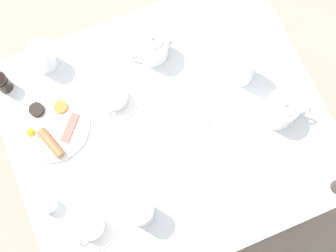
{
  "coord_description": "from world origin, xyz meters",
  "views": [
    {
      "loc": [
        -0.39,
        0.17,
        2.27
      ],
      "look_at": [
        0.0,
        0.0,
        0.77
      ],
      "focal_mm": 50.0,
      "sensor_mm": 36.0,
      "label": 1
    }
  ],
  "objects_px": {
    "napkin_folded": "(208,107)",
    "teacup_with_saucer_right": "(115,98)",
    "water_glass_tall": "(244,67)",
    "teapot_far": "(152,46)",
    "salt_grinder": "(1,81)",
    "breakfast_plate": "(50,126)",
    "fork_by_plate": "(115,158)",
    "wine_glass_spare": "(141,212)",
    "water_glass_short": "(42,56)",
    "teacup_with_saucer_left": "(91,227)",
    "teapot_near": "(281,110)",
    "creamer_jug": "(48,204)",
    "knife_by_plate": "(201,174)"
  },
  "relations": [
    {
      "from": "breakfast_plate",
      "to": "salt_grinder",
      "type": "height_order",
      "value": "salt_grinder"
    },
    {
      "from": "breakfast_plate",
      "to": "wine_glass_spare",
      "type": "height_order",
      "value": "wine_glass_spare"
    },
    {
      "from": "teapot_far",
      "to": "salt_grinder",
      "type": "relative_size",
      "value": 1.93
    },
    {
      "from": "breakfast_plate",
      "to": "teapot_far",
      "type": "height_order",
      "value": "teapot_far"
    },
    {
      "from": "breakfast_plate",
      "to": "creamer_jug",
      "type": "relative_size",
      "value": 3.35
    },
    {
      "from": "water_glass_tall",
      "to": "napkin_folded",
      "type": "relative_size",
      "value": 0.97
    },
    {
      "from": "wine_glass_spare",
      "to": "fork_by_plate",
      "type": "bearing_deg",
      "value": 3.76
    },
    {
      "from": "water_glass_short",
      "to": "creamer_jug",
      "type": "height_order",
      "value": "water_glass_short"
    },
    {
      "from": "water_glass_tall",
      "to": "water_glass_short",
      "type": "relative_size",
      "value": 1.24
    },
    {
      "from": "teapot_far",
      "to": "water_glass_short",
      "type": "height_order",
      "value": "teapot_far"
    },
    {
      "from": "napkin_folded",
      "to": "teacup_with_saucer_right",
      "type": "bearing_deg",
      "value": 62.6
    },
    {
      "from": "wine_glass_spare",
      "to": "salt_grinder",
      "type": "height_order",
      "value": "wine_glass_spare"
    },
    {
      "from": "fork_by_plate",
      "to": "salt_grinder",
      "type": "bearing_deg",
      "value": 34.3
    },
    {
      "from": "creamer_jug",
      "to": "teapot_near",
      "type": "bearing_deg",
      "value": -90.83
    },
    {
      "from": "teacup_with_saucer_left",
      "to": "knife_by_plate",
      "type": "relative_size",
      "value": 0.69
    },
    {
      "from": "creamer_jug",
      "to": "salt_grinder",
      "type": "height_order",
      "value": "salt_grinder"
    },
    {
      "from": "water_glass_short",
      "to": "wine_glass_spare",
      "type": "xyz_separation_m",
      "value": [
        -0.61,
        -0.12,
        0.0
      ]
    },
    {
      "from": "teapot_far",
      "to": "teacup_with_saucer_right",
      "type": "xyz_separation_m",
      "value": [
        -0.11,
        0.18,
        -0.03
      ]
    },
    {
      "from": "teapot_far",
      "to": "water_glass_short",
      "type": "xyz_separation_m",
      "value": [
        0.11,
        0.36,
        0.0
      ]
    },
    {
      "from": "breakfast_plate",
      "to": "fork_by_plate",
      "type": "height_order",
      "value": "breakfast_plate"
    },
    {
      "from": "breakfast_plate",
      "to": "fork_by_plate",
      "type": "relative_size",
      "value": 1.63
    },
    {
      "from": "teapot_near",
      "to": "water_glass_short",
      "type": "relative_size",
      "value": 1.62
    },
    {
      "from": "teacup_with_saucer_left",
      "to": "wine_glass_spare",
      "type": "distance_m",
      "value": 0.17
    },
    {
      "from": "wine_glass_spare",
      "to": "teapot_near",
      "type": "bearing_deg",
      "value": -76.53
    },
    {
      "from": "teapot_far",
      "to": "salt_grinder",
      "type": "xyz_separation_m",
      "value": [
        0.08,
        0.52,
        -0.0
      ]
    },
    {
      "from": "teacup_with_saucer_right",
      "to": "teacup_with_saucer_left",
      "type": "bearing_deg",
      "value": 149.04
    },
    {
      "from": "teacup_with_saucer_left",
      "to": "water_glass_tall",
      "type": "distance_m",
      "value": 0.72
    },
    {
      "from": "teapot_near",
      "to": "creamer_jug",
      "type": "xyz_separation_m",
      "value": [
        0.01,
        0.81,
        -0.03
      ]
    },
    {
      "from": "breakfast_plate",
      "to": "teapot_near",
      "type": "bearing_deg",
      "value": -109.62
    },
    {
      "from": "water_glass_tall",
      "to": "fork_by_plate",
      "type": "xyz_separation_m",
      "value": [
        -0.1,
        0.51,
        -0.07
      ]
    },
    {
      "from": "breakfast_plate",
      "to": "fork_by_plate",
      "type": "xyz_separation_m",
      "value": [
        -0.18,
        -0.16,
        -0.01
      ]
    },
    {
      "from": "breakfast_plate",
      "to": "creamer_jug",
      "type": "bearing_deg",
      "value": 160.55
    },
    {
      "from": "water_glass_tall",
      "to": "water_glass_short",
      "type": "xyz_separation_m",
      "value": [
        0.31,
        0.61,
        -0.01
      ]
    },
    {
      "from": "water_glass_tall",
      "to": "creamer_jug",
      "type": "distance_m",
      "value": 0.78
    },
    {
      "from": "teapot_far",
      "to": "creamer_jug",
      "type": "height_order",
      "value": "teapot_far"
    },
    {
      "from": "salt_grinder",
      "to": "fork_by_plate",
      "type": "xyz_separation_m",
      "value": [
        -0.38,
        -0.26,
        -0.05
      ]
    },
    {
      "from": "teacup_with_saucer_left",
      "to": "knife_by_plate",
      "type": "distance_m",
      "value": 0.39
    },
    {
      "from": "teacup_with_saucer_left",
      "to": "teacup_with_saucer_right",
      "type": "height_order",
      "value": "same"
    },
    {
      "from": "teacup_with_saucer_left",
      "to": "napkin_folded",
      "type": "relative_size",
      "value": 1.02
    },
    {
      "from": "teacup_with_saucer_right",
      "to": "napkin_folded",
      "type": "xyz_separation_m",
      "value": [
        -0.15,
        -0.28,
        -0.02
      ]
    },
    {
      "from": "teacup_with_saucer_right",
      "to": "water_glass_tall",
      "type": "relative_size",
      "value": 1.04
    },
    {
      "from": "water_glass_tall",
      "to": "water_glass_short",
      "type": "height_order",
      "value": "water_glass_tall"
    },
    {
      "from": "teacup_with_saucer_right",
      "to": "water_glass_tall",
      "type": "distance_m",
      "value": 0.45
    },
    {
      "from": "teapot_near",
      "to": "napkin_folded",
      "type": "xyz_separation_m",
      "value": [
        0.12,
        0.21,
        -0.05
      ]
    },
    {
      "from": "breakfast_plate",
      "to": "teapot_near",
      "type": "height_order",
      "value": "teapot_near"
    },
    {
      "from": "salt_grinder",
      "to": "wine_glass_spare",
      "type": "bearing_deg",
      "value": -155.04
    },
    {
      "from": "salt_grinder",
      "to": "napkin_folded",
      "type": "bearing_deg",
      "value": -118.83
    },
    {
      "from": "napkin_folded",
      "to": "fork_by_plate",
      "type": "distance_m",
      "value": 0.36
    },
    {
      "from": "teacup_with_saucer_right",
      "to": "salt_grinder",
      "type": "xyz_separation_m",
      "value": [
        0.19,
        0.33,
        0.03
      ]
    },
    {
      "from": "water_glass_tall",
      "to": "wine_glass_spare",
      "type": "bearing_deg",
      "value": 121.86
    }
  ]
}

